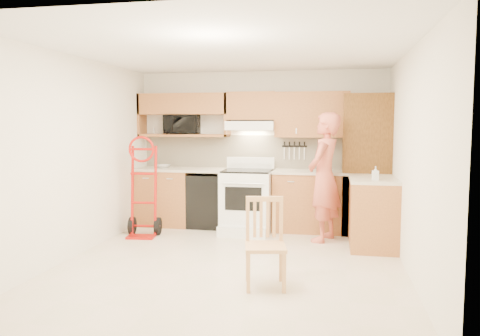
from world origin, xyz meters
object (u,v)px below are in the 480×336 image
(person, at_px, (324,177))
(range, at_px, (246,196))
(microwave, at_px, (182,125))
(hand_truck, at_px, (142,192))
(dining_chair, at_px, (265,243))

(person, bearing_deg, range, -87.60)
(range, relative_size, person, 0.62)
(range, xyz_separation_m, person, (1.18, -0.34, 0.35))
(microwave, relative_size, range, 0.50)
(range, bearing_deg, microwave, 160.90)
(person, height_order, hand_truck, person)
(hand_truck, bearing_deg, person, -1.21)
(hand_truck, xyz_separation_m, dining_chair, (2.09, -1.82, -0.21))
(person, bearing_deg, microwave, -89.11)
(person, distance_m, hand_truck, 2.65)
(microwave, bearing_deg, range, -26.02)
(person, height_order, dining_chair, person)
(microwave, xyz_separation_m, dining_chair, (1.78, -2.81, -1.19))
(person, bearing_deg, dining_chair, 3.85)
(microwave, xyz_separation_m, hand_truck, (-0.31, -0.98, -0.98))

